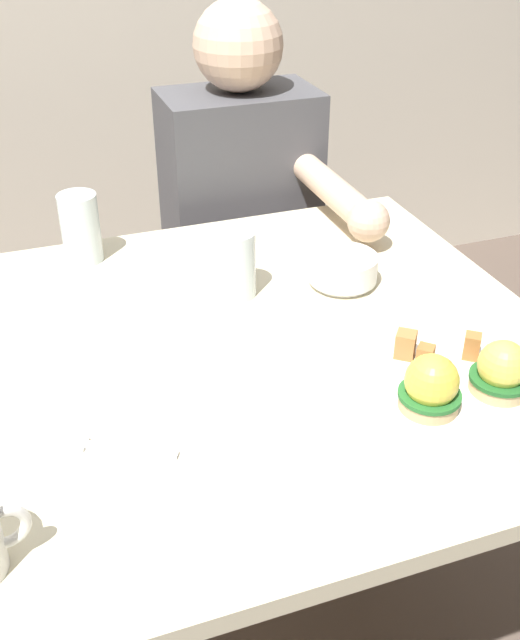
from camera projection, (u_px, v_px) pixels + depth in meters
dining_table at (178, 414)px, 1.17m from camera, size 1.20×0.90×0.74m
eggs_benedict_plate at (461, 387)px, 1.01m from camera, size 0.27×0.27×0.09m
fruit_bowl at (343, 269)px, 1.30m from camera, size 0.12×0.12×0.05m
fork at (110, 448)px, 0.95m from camera, size 0.14×0.09×0.00m
water_glass_near at (81, 231)px, 1.36m from camera, size 0.07×0.07×0.13m
water_glass_extra at (235, 267)px, 1.26m from camera, size 0.07×0.07×0.12m
diner_person at (246, 225)px, 1.74m from camera, size 0.34×0.54×1.14m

